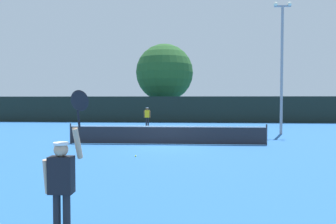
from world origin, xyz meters
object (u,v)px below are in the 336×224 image
at_px(tennis_ball, 136,156).
at_px(parked_car_near, 113,112).
at_px(player_receiving, 147,115).
at_px(large_tree, 164,73).
at_px(player_serving, 62,176).
at_px(light_pole, 282,60).

relative_size(tennis_ball, parked_car_near, 0.02).
distance_m(player_receiving, tennis_ball, 13.93).
bearing_deg(tennis_ball, large_tree, 91.60).
distance_m(tennis_ball, large_tree, 26.36).
bearing_deg(player_receiving, player_serving, 93.76).
height_order(player_serving, light_pole, light_pole).
distance_m(player_receiving, large_tree, 12.79).
relative_size(player_serving, player_receiving, 1.44).
bearing_deg(large_tree, tennis_ball, -88.40).
bearing_deg(parked_car_near, large_tree, -9.49).
bearing_deg(parked_car_near, tennis_ball, -70.45).
relative_size(player_serving, tennis_ball, 36.19).
xyz_separation_m(tennis_ball, light_pole, (8.43, 9.17, 4.97)).
relative_size(large_tree, parked_car_near, 2.11).
relative_size(player_receiving, light_pole, 0.19).
bearing_deg(player_receiving, tennis_ball, 95.39).
bearing_deg(parked_car_near, player_serving, -73.54).
height_order(tennis_ball, parked_car_near, parked_car_near).
height_order(player_receiving, tennis_ball, player_receiving).
bearing_deg(light_pole, player_receiving, 154.40).
height_order(player_receiving, light_pole, light_pole).
bearing_deg(light_pole, parked_car_near, 131.18).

